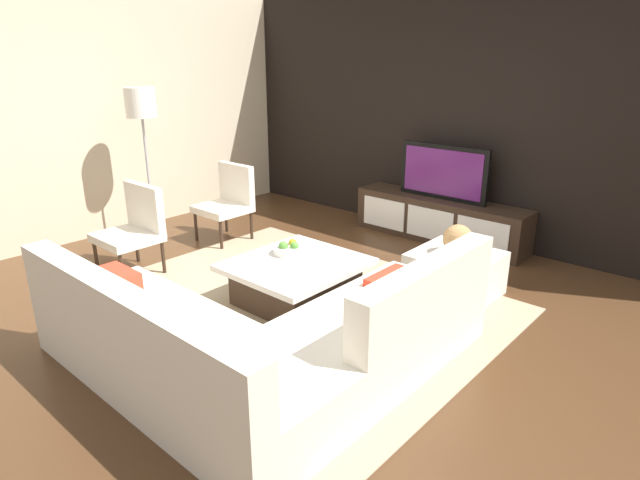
# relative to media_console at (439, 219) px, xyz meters

# --- Properties ---
(ground_plane) EXTENTS (14.00, 14.00, 0.00)m
(ground_plane) POSITION_rel_media_console_xyz_m (-0.00, -2.40, -0.25)
(ground_plane) COLOR #4C301C
(feature_wall_back) EXTENTS (6.40, 0.12, 2.80)m
(feature_wall_back) POSITION_rel_media_console_xyz_m (-0.00, 0.30, 1.15)
(feature_wall_back) COLOR black
(feature_wall_back) RESTS_ON ground
(side_wall_left) EXTENTS (0.12, 5.20, 2.80)m
(side_wall_left) POSITION_rel_media_console_xyz_m (-3.20, -2.20, 1.15)
(side_wall_left) COLOR beige
(side_wall_left) RESTS_ON ground
(area_rug) EXTENTS (3.42, 2.80, 0.01)m
(area_rug) POSITION_rel_media_console_xyz_m (-0.10, -2.40, -0.24)
(area_rug) COLOR tan
(area_rug) RESTS_ON ground
(media_console) EXTENTS (2.06, 0.46, 0.50)m
(media_console) POSITION_rel_media_console_xyz_m (0.00, 0.00, 0.00)
(media_console) COLOR #332319
(media_console) RESTS_ON ground
(television) EXTENTS (1.07, 0.06, 0.62)m
(television) POSITION_rel_media_console_xyz_m (-0.00, 0.00, 0.56)
(television) COLOR black
(television) RESTS_ON media_console
(sectional_couch) EXTENTS (2.38, 2.36, 0.81)m
(sectional_couch) POSITION_rel_media_console_xyz_m (0.51, -3.27, 0.03)
(sectional_couch) COLOR silver
(sectional_couch) RESTS_ON ground
(coffee_table) EXTENTS (0.99, 1.08, 0.38)m
(coffee_table) POSITION_rel_media_console_xyz_m (-0.10, -2.30, -0.05)
(coffee_table) COLOR #332319
(coffee_table) RESTS_ON ground
(accent_chair_near) EXTENTS (0.57, 0.52, 0.87)m
(accent_chair_near) POSITION_rel_media_console_xyz_m (-1.78, -2.83, 0.24)
(accent_chair_near) COLOR #332319
(accent_chair_near) RESTS_ON ground
(floor_lamp) EXTENTS (0.33, 0.33, 1.73)m
(floor_lamp) POSITION_rel_media_console_xyz_m (-2.54, -2.18, 1.22)
(floor_lamp) COLOR #A5A5AA
(floor_lamp) RESTS_ON ground
(ottoman) EXTENTS (0.70, 0.70, 0.40)m
(ottoman) POSITION_rel_media_console_xyz_m (0.86, -1.24, -0.05)
(ottoman) COLOR silver
(ottoman) RESTS_ON ground
(fruit_bowl) EXTENTS (0.28, 0.28, 0.13)m
(fruit_bowl) POSITION_rel_media_console_xyz_m (-0.28, -2.20, 0.18)
(fruit_bowl) COLOR silver
(fruit_bowl) RESTS_ON coffee_table
(accent_chair_far) EXTENTS (0.54, 0.53, 0.87)m
(accent_chair_far) POSITION_rel_media_console_xyz_m (-1.88, -1.57, 0.24)
(accent_chair_far) COLOR #332319
(accent_chair_far) RESTS_ON ground
(decorative_ball) EXTENTS (0.26, 0.26, 0.26)m
(decorative_ball) POSITION_rel_media_console_xyz_m (0.86, -1.24, 0.28)
(decorative_ball) COLOR #AD8451
(decorative_ball) RESTS_ON ottoman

